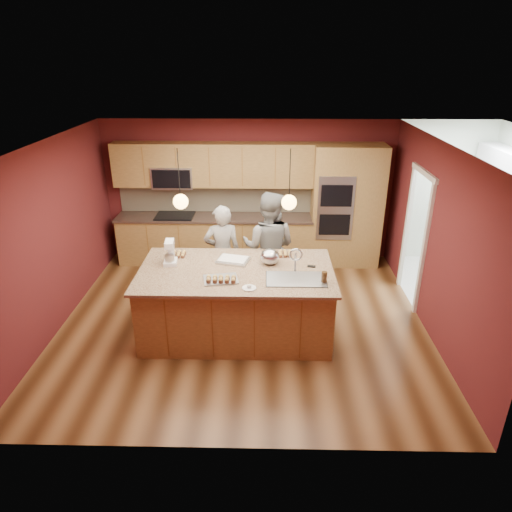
{
  "coord_description": "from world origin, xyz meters",
  "views": [
    {
      "loc": [
        0.33,
        -6.04,
        3.8
      ],
      "look_at": [
        0.2,
        -0.1,
        1.14
      ],
      "focal_mm": 32.0,
      "sensor_mm": 36.0,
      "label": 1
    }
  ],
  "objects_px": {
    "island": "(238,301)",
    "person_right": "(269,247)",
    "mixing_bowl": "(270,257)",
    "person_left": "(222,253)",
    "stand_mixer": "(170,254)"
  },
  "relations": [
    {
      "from": "person_left",
      "to": "person_right",
      "type": "bearing_deg",
      "value": 169.78
    },
    {
      "from": "person_left",
      "to": "mixing_bowl",
      "type": "relative_size",
      "value": 5.88
    },
    {
      "from": "island",
      "to": "person_left",
      "type": "relative_size",
      "value": 1.68
    },
    {
      "from": "person_left",
      "to": "mixing_bowl",
      "type": "height_order",
      "value": "person_left"
    },
    {
      "from": "island",
      "to": "person_right",
      "type": "height_order",
      "value": "person_right"
    },
    {
      "from": "person_left",
      "to": "mixing_bowl",
      "type": "distance_m",
      "value": 1.15
    },
    {
      "from": "person_right",
      "to": "mixing_bowl",
      "type": "distance_m",
      "value": 0.82
    },
    {
      "from": "mixing_bowl",
      "to": "island",
      "type": "bearing_deg",
      "value": -154.28
    },
    {
      "from": "person_left",
      "to": "stand_mixer",
      "type": "distance_m",
      "value": 1.11
    },
    {
      "from": "stand_mixer",
      "to": "mixing_bowl",
      "type": "height_order",
      "value": "stand_mixer"
    },
    {
      "from": "stand_mixer",
      "to": "island",
      "type": "bearing_deg",
      "value": -17.56
    },
    {
      "from": "island",
      "to": "person_left",
      "type": "distance_m",
      "value": 1.1
    },
    {
      "from": "stand_mixer",
      "to": "person_left",
      "type": "bearing_deg",
      "value": 44.86
    },
    {
      "from": "person_left",
      "to": "person_right",
      "type": "xyz_separation_m",
      "value": [
        0.75,
        0.0,
        0.11
      ]
    },
    {
      "from": "person_right",
      "to": "stand_mixer",
      "type": "bearing_deg",
      "value": 43.5
    }
  ]
}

